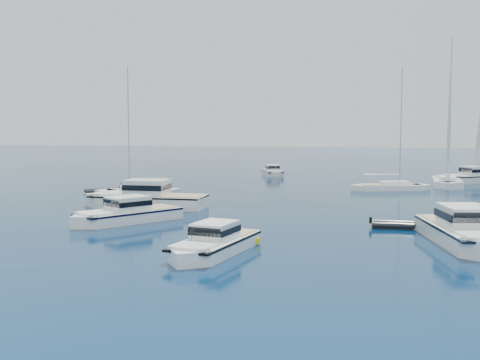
% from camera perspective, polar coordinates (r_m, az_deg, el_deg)
% --- Properties ---
extents(ground, '(400.00, 400.00, 0.00)m').
position_cam_1_polar(ground, '(31.61, -3.87, -8.22)').
color(ground, navy).
rests_on(ground, ground).
extents(motor_cruiser_near, '(4.39, 9.33, 2.35)m').
position_cam_1_polar(motor_cruiser_near, '(34.11, -2.58, -7.22)').
color(motor_cruiser_near, white).
rests_on(motor_cruiser_near, ground).
extents(motor_cruiser_right, '(5.74, 12.27, 3.10)m').
position_cam_1_polar(motor_cruiser_right, '(39.37, 21.19, -5.90)').
color(motor_cruiser_right, white).
rests_on(motor_cruiser_right, ground).
extents(motor_cruiser_left, '(8.03, 9.82, 2.58)m').
position_cam_1_polar(motor_cruiser_left, '(46.10, -11.09, -4.09)').
color(motor_cruiser_left, white).
rests_on(motor_cruiser_left, ground).
extents(motor_cruiser_centre, '(12.51, 3.91, 3.28)m').
position_cam_1_polar(motor_cruiser_centre, '(54.50, -9.29, -2.66)').
color(motor_cruiser_centre, silver).
rests_on(motor_cruiser_centre, ground).
extents(motor_cruiser_distant, '(10.76, 8.50, 2.80)m').
position_cam_1_polar(motor_cruiser_distant, '(84.37, 21.86, -0.24)').
color(motor_cruiser_distant, white).
rests_on(motor_cruiser_distant, ground).
extents(motor_cruiser_horizon, '(4.99, 8.47, 2.13)m').
position_cam_1_polar(motor_cruiser_horizon, '(90.34, 3.22, 0.45)').
color(motor_cruiser_horizon, silver).
rests_on(motor_cruiser_horizon, ground).
extents(sailboat_mid_l, '(10.05, 6.01, 14.41)m').
position_cam_1_polar(sailboat_mid_l, '(64.53, -9.88, -1.47)').
color(sailboat_mid_l, silver).
rests_on(sailboat_mid_l, ground).
extents(sailboat_centre, '(10.48, 5.48, 14.93)m').
position_cam_1_polar(sailboat_centre, '(70.86, 14.55, -0.98)').
color(sailboat_centre, white).
rests_on(sailboat_centre, ground).
extents(sailboat_sails_r, '(4.20, 13.15, 19.06)m').
position_cam_1_polar(sailboat_sails_r, '(78.71, 19.58, -0.52)').
color(sailboat_sails_r, white).
rests_on(sailboat_sails_r, ground).
extents(tender_yellow, '(2.62, 3.56, 0.95)m').
position_cam_1_polar(tender_yellow, '(37.81, 0.63, -6.00)').
color(tender_yellow, '#E0E50D').
rests_on(tender_yellow, ground).
extents(tender_grey_near, '(3.21, 1.81, 0.95)m').
position_cam_1_polar(tender_grey_near, '(44.19, 14.73, -4.56)').
color(tender_grey_near, black).
rests_on(tender_grey_near, ground).
extents(tender_grey_far, '(4.54, 3.94, 0.95)m').
position_cam_1_polar(tender_grey_far, '(67.42, -13.34, -1.25)').
color(tender_grey_far, black).
rests_on(tender_grey_far, ground).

